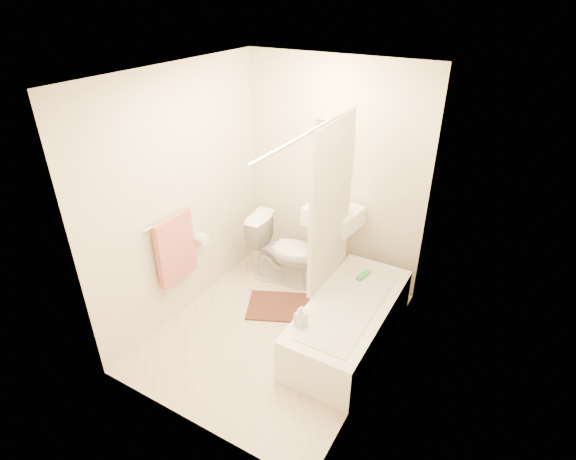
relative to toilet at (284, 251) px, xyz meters
The scene contains 17 objects.
floor 0.95m from the toilet, 65.59° to the right, with size 2.40×2.40×0.00m, color beige.
ceiling 2.20m from the toilet, 65.59° to the right, with size 2.40×2.40×0.00m, color white.
wall_back 0.98m from the toilet, 48.42° to the left, with size 2.00×0.02×2.40m, color beige.
wall_left 1.31m from the toilet, 128.86° to the right, with size 0.02×2.40×2.40m, color beige.
wall_right 1.78m from the toilet, 30.27° to the right, with size 0.02×2.40×2.40m, color beige.
mirror 1.24m from the toilet, 46.98° to the left, with size 0.40×0.03×0.55m, color white.
curtain_rod 1.88m from the toilet, 46.43° to the right, with size 0.03×0.03×1.70m, color silver.
shower_curtain 1.11m from the toilet, 24.00° to the right, with size 0.04×0.80×1.55m, color silver.
towel_bar 1.40m from the toilet, 119.88° to the right, with size 0.02×0.02×0.60m, color silver.
towel 1.25m from the toilet, 118.62° to the right, with size 0.06×0.45×0.66m, color #CC7266.
toilet_paper 0.94m from the toilet, 130.21° to the right, with size 0.12×0.12×0.11m, color white.
toilet is the anchor object (origin of this frame).
sink 0.54m from the toilet, 20.86° to the left, with size 0.53×0.43×1.04m, color white, non-canonical shape.
bathtub 1.18m from the toilet, 28.67° to the right, with size 0.68×1.55×0.44m, color white, non-canonical shape.
bath_mat 0.63m from the toilet, 66.18° to the right, with size 0.64×0.48×0.02m, color #4B291D.
soap_bottle 1.31m from the toilet, 53.53° to the right, with size 0.09×0.09×0.19m, color silver.
scrub_brush 0.98m from the toilet, ahead, with size 0.06×0.19×0.04m, color #3EAE59.
Camera 1 is at (1.78, -2.83, 2.97)m, focal length 28.00 mm.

